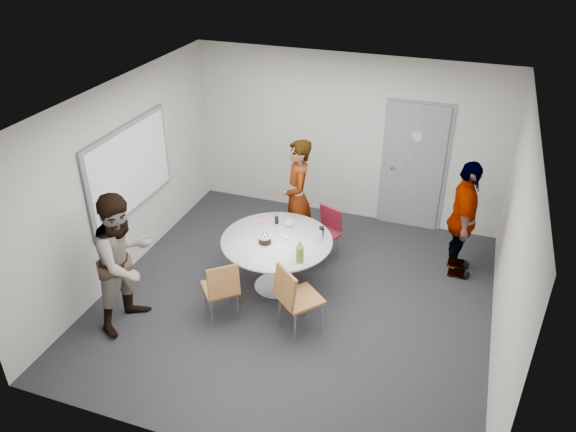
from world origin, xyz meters
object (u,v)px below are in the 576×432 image
at_px(whiteboard, 131,169).
at_px(person_main, 297,198).
at_px(door, 414,167).
at_px(table, 278,247).
at_px(chair_near_left, 222,286).
at_px(person_right, 463,220).
at_px(chair_far, 326,229).
at_px(chair_near_right, 294,294).
at_px(person_left, 125,261).

xyz_separation_m(whiteboard, person_main, (2.09, 0.96, -0.56)).
distance_m(door, table, 2.73).
relative_size(table, chair_near_left, 1.69).
height_order(door, person_right, door).
distance_m(whiteboard, chair_near_left, 2.16).
distance_m(table, chair_far, 1.03).
xyz_separation_m(whiteboard, chair_far, (2.56, 0.90, -0.96)).
relative_size(door, person_right, 1.23).
relative_size(chair_near_left, person_main, 0.49).
xyz_separation_m(table, person_right, (2.26, 1.17, 0.20)).
bearing_deg(person_right, whiteboard, 98.85).
distance_m(chair_near_right, person_right, 2.66).
bearing_deg(person_right, table, 111.75).
bearing_deg(table, chair_far, 66.34).
xyz_separation_m(whiteboard, chair_near_right, (2.65, -0.83, -0.86)).
distance_m(door, person_main, 1.98).
bearing_deg(door, chair_near_right, -106.38).
relative_size(whiteboard, chair_near_right, 1.99).
bearing_deg(whiteboard, table, -0.77).
height_order(table, chair_near_right, table).
height_order(chair_near_left, chair_near_right, chair_near_right).
relative_size(chair_far, person_right, 0.47).
relative_size(table, person_left, 0.82).
bearing_deg(person_left, door, -28.09).
distance_m(whiteboard, person_left, 1.53).
bearing_deg(person_left, person_right, -46.07).
xyz_separation_m(table, chair_far, (0.41, 0.93, -0.17)).
height_order(door, chair_near_right, door).
distance_m(chair_far, person_left, 2.92).
relative_size(table, chair_far, 1.81).
distance_m(table, person_left, 1.96).
height_order(door, table, door).
distance_m(whiteboard, person_main, 2.37).
relative_size(chair_near_left, person_left, 0.48).
relative_size(door, whiteboard, 1.12).
bearing_deg(chair_far, chair_near_right, 114.55).
bearing_deg(chair_near_left, person_right, -2.84).
bearing_deg(person_right, door, 31.09).
relative_size(chair_near_right, person_left, 0.53).
relative_size(door, person_left, 1.18).
relative_size(door, person_main, 1.20).
height_order(whiteboard, table, whiteboard).
bearing_deg(chair_near_left, chair_far, 25.19).
relative_size(person_main, person_right, 1.03).
distance_m(door, chair_near_right, 3.28).
relative_size(chair_far, person_main, 0.46).
bearing_deg(chair_near_left, whiteboard, 112.28).
relative_size(door, chair_near_left, 2.44).
height_order(person_main, person_left, person_left).
distance_m(door, chair_far, 1.79).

